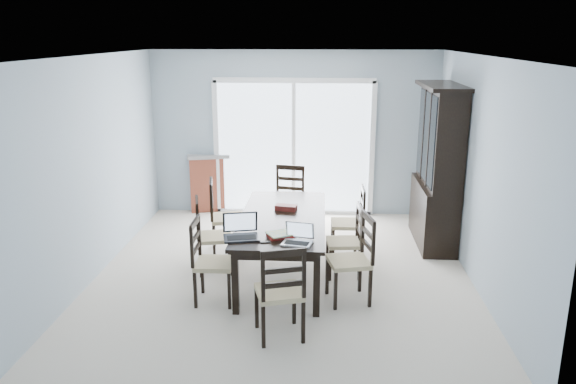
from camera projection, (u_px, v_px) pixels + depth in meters
name	position (u px, v px, depth m)	size (l,w,h in m)	color
floor	(283.00, 275.00, 6.83)	(5.00, 5.00, 0.00)	beige
ceiling	(282.00, 56.00, 6.12)	(5.00, 5.00, 0.00)	white
back_wall	(294.00, 134.00, 8.88)	(4.50, 0.02, 2.60)	#94A4B0
wall_left	(92.00, 169.00, 6.61)	(0.02, 5.00, 2.60)	#94A4B0
wall_right	(481.00, 174.00, 6.34)	(0.02, 5.00, 2.60)	#94A4B0
balcony	(296.00, 198.00, 10.21)	(4.50, 2.00, 0.10)	gray
railing	(299.00, 154.00, 11.00)	(4.50, 0.06, 1.10)	#99999E
dining_table	(283.00, 223.00, 6.65)	(1.00, 2.20, 0.75)	black
china_hutch	(438.00, 168.00, 7.62)	(0.50, 1.38, 2.20)	black
sliding_door	(294.00, 148.00, 8.91)	(2.52, 0.05, 2.18)	silver
chair_left_near	(206.00, 252.00, 6.03)	(0.42, 0.40, 1.08)	black
chair_left_mid	(207.00, 227.00, 6.81)	(0.49, 0.48, 1.07)	black
chair_left_far	(220.00, 208.00, 7.41)	(0.52, 0.50, 1.15)	black
chair_right_near	(358.00, 249.00, 6.04)	(0.52, 0.51, 1.12)	black
chair_right_mid	(351.00, 233.00, 6.71)	(0.43, 0.42, 1.02)	black
chair_right_far	(354.00, 214.00, 7.30)	(0.42, 0.41, 1.07)	black
chair_end_near	(281.00, 283.00, 5.22)	(0.52, 0.53, 1.12)	black
chair_end_far	(288.00, 193.00, 8.15)	(0.51, 0.52, 1.14)	black
laptop_dark	(241.00, 233.00, 5.89)	(0.42, 0.33, 0.26)	black
laptop_silver	(297.00, 239.00, 5.75)	(0.33, 0.26, 0.21)	#B7B7BA
book_stack	(281.00, 235.00, 5.96)	(0.36, 0.34, 0.05)	maroon
cell_phone	(265.00, 242.00, 5.80)	(0.10, 0.05, 0.01)	black
game_box	(286.00, 208.00, 6.86)	(0.26, 0.13, 0.06)	#4B0F12
hot_tub	(240.00, 171.00, 9.95)	(2.19, 2.05, 0.95)	maroon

